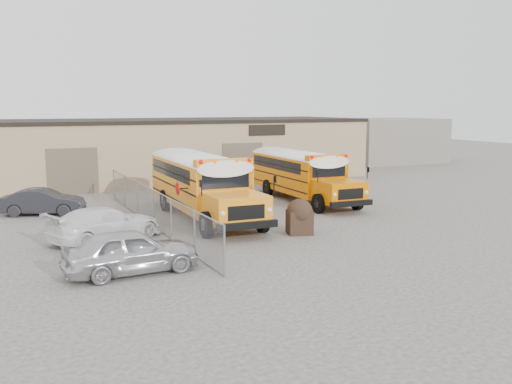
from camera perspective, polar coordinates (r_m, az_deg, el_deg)
name	(u,v)px	position (r m, az deg, el deg)	size (l,w,h in m)	color
ground	(294,227)	(27.05, 3.84, -3.53)	(120.00, 120.00, 0.00)	#464440
warehouse	(170,149)	(45.09, -8.62, 4.31)	(30.20, 10.20, 4.67)	#9B865F
chainlink_fence	(153,208)	(27.40, -10.30, -1.58)	(0.07, 18.07, 1.81)	gray
distant_building_right	(385,140)	(59.93, 12.82, 5.07)	(10.00, 8.00, 4.40)	gray
school_bus_left	(167,167)	(35.97, -8.88, 2.50)	(3.58, 11.42, 3.32)	orange
school_bus_right	(259,162)	(40.29, 0.32, 3.02)	(2.95, 10.44, 3.03)	orange
tarp_bundle	(300,216)	(25.52, 4.37, -2.40)	(1.27, 1.19, 1.59)	black
car_silver	(131,251)	(19.97, -12.38, -5.80)	(1.84, 4.58, 1.56)	silver
car_white	(105,224)	(25.09, -14.84, -3.09)	(2.02, 4.96, 1.44)	white
car_dark	(43,202)	(31.97, -20.54, -0.92)	(1.47, 4.21, 1.39)	black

